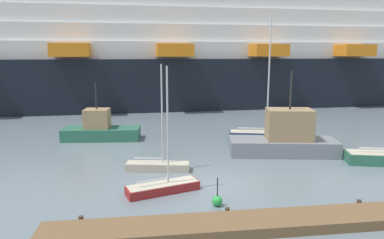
# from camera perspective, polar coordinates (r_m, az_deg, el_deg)

# --- Properties ---
(ground_plane) EXTENTS (600.00, 600.00, 0.00)m
(ground_plane) POSITION_cam_1_polar(r_m,az_deg,el_deg) (23.17, 3.03, -10.67)
(ground_plane) COLOR slate
(dock_pier) EXTENTS (18.34, 2.30, 0.63)m
(dock_pier) POSITION_cam_1_polar(r_m,az_deg,el_deg) (17.79, 6.66, -16.78)
(dock_pier) COLOR brown
(dock_pier) RESTS_ON ground_plane
(sailboat_0) EXTENTS (4.77, 1.89, 7.74)m
(sailboat_0) POSITION_cam_1_polar(r_m,az_deg,el_deg) (25.81, -5.62, -7.44)
(sailboat_0) COLOR #BCB29E
(sailboat_0) RESTS_ON ground_plane
(sailboat_1) EXTENTS (6.52, 2.98, 11.87)m
(sailboat_1) POSITION_cam_1_polar(r_m,az_deg,el_deg) (35.26, 11.31, -2.32)
(sailboat_1) COLOR navy
(sailboat_1) RESTS_ON ground_plane
(sailboat_3) EXTENTS (4.71, 2.59, 7.75)m
(sailboat_3) POSITION_cam_1_polar(r_m,az_deg,el_deg) (21.99, -4.77, -10.82)
(sailboat_3) COLOR maroon
(sailboat_3) RESTS_ON ground_plane
(fishing_boat_0) EXTENTS (7.66, 3.24, 5.69)m
(fishing_boat_0) POSITION_cam_1_polar(r_m,az_deg,el_deg) (35.74, -14.78, -1.57)
(fishing_boat_0) COLOR #2D6B51
(fishing_boat_0) RESTS_ON ground_plane
(fishing_boat_1) EXTENTS (9.30, 4.50, 7.02)m
(fishing_boat_1) POSITION_cam_1_polar(r_m,az_deg,el_deg) (30.49, 15.01, -2.96)
(fishing_boat_1) COLOR gray
(fishing_boat_1) RESTS_ON ground_plane
(channel_buoy_0) EXTENTS (0.60, 0.60, 1.68)m
(channel_buoy_0) POSITION_cam_1_polar(r_m,az_deg,el_deg) (20.15, 4.15, -13.12)
(channel_buoy_0) COLOR green
(channel_buoy_0) RESTS_ON ground_plane
(cruise_ship) EXTENTS (139.55, 26.75, 27.07)m
(cruise_ship) POSITION_cam_1_polar(r_m,az_deg,el_deg) (59.61, -4.33, 11.03)
(cruise_ship) COLOR black
(cruise_ship) RESTS_ON ground_plane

